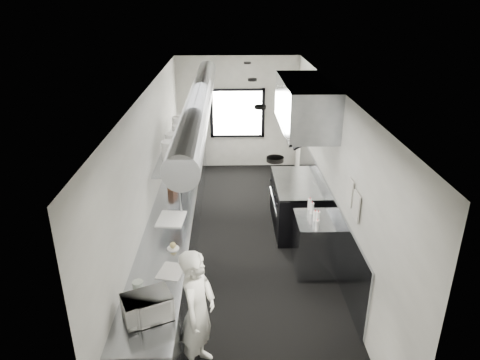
{
  "coord_description": "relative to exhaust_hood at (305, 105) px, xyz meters",
  "views": [
    {
      "loc": [
        -0.23,
        -6.8,
        4.19
      ],
      "look_at": [
        -0.05,
        -0.2,
        1.37
      ],
      "focal_mm": 33.08,
      "sensor_mm": 36.0,
      "label": 1
    }
  ],
  "objects": [
    {
      "name": "pastry",
      "position": [
        -2.11,
        -2.21,
        -1.43
      ],
      "size": [
        0.09,
        0.09,
        0.09
      ],
      "primitive_type": "sphere",
      "color": "tan",
      "rests_on": "small_plate"
    },
    {
      "name": "line_cook",
      "position": [
        -1.7,
        -3.41,
        -1.59
      ],
      "size": [
        0.54,
        0.67,
        1.6
      ],
      "primitive_type": "imported",
      "rotation": [
        0.0,
        0.0,
        1.26
      ],
      "color": "silver",
      "rests_on": "floor"
    },
    {
      "name": "deli_tub_b",
      "position": [
        -2.43,
        -3.09,
        -1.44
      ],
      "size": [
        0.18,
        0.18,
        0.1
      ],
      "primitive_type": "cylinder",
      "rotation": [
        0.0,
        0.0,
        -0.43
      ],
      "color": "#A0AB9E",
      "rests_on": "prep_counter"
    },
    {
      "name": "notice_sheet_b",
      "position": [
        0.37,
        -2.25,
        -0.84
      ],
      "size": [
        0.02,
        0.28,
        0.38
      ],
      "primitive_type": "cube",
      "color": "beige",
      "rests_on": "wall_right"
    },
    {
      "name": "floor",
      "position": [
        -1.1,
        -0.7,
        -2.39
      ],
      "size": [
        3.0,
        8.0,
        0.01
      ],
      "primitive_type": "cube",
      "color": "black",
      "rests_on": "ground"
    },
    {
      "name": "wall_left",
      "position": [
        -2.6,
        -0.7,
        -0.99
      ],
      "size": [
        0.02,
        8.0,
        2.8
      ],
      "primitive_type": "cube",
      "color": "silver",
      "rests_on": "floor"
    },
    {
      "name": "cutting_board",
      "position": [
        -2.24,
        -1.34,
        -1.48
      ],
      "size": [
        0.45,
        0.58,
        0.02
      ],
      "primitive_type": "cube",
      "rotation": [
        0.0,
        0.0,
        -0.09
      ],
      "color": "silver",
      "rests_on": "prep_counter"
    },
    {
      "name": "ceiling",
      "position": [
        -1.1,
        -0.7,
        0.41
      ],
      "size": [
        3.0,
        8.0,
        0.01
      ],
      "primitive_type": "cube",
      "color": "beige",
      "rests_on": "wall_back"
    },
    {
      "name": "plate_stack_a",
      "position": [
        -2.33,
        -0.41,
        -0.67
      ],
      "size": [
        0.28,
        0.28,
        0.31
      ],
      "primitive_type": "cylinder",
      "rotation": [
        0.0,
        0.0,
        0.08
      ],
      "color": "white",
      "rests_on": "pass_shelf"
    },
    {
      "name": "newspaper",
      "position": [
        -2.07,
        -2.75,
        -1.49
      ],
      "size": [
        0.39,
        0.44,
        0.01
      ],
      "primitive_type": "cube",
      "rotation": [
        0.0,
        0.0,
        -0.24
      ],
      "color": "white",
      "rests_on": "prep_counter"
    },
    {
      "name": "wall_front",
      "position": [
        -1.1,
        -4.7,
        -0.99
      ],
      "size": [
        3.0,
        0.02,
        2.8
      ],
      "primitive_type": "cube",
      "color": "silver",
      "rests_on": "floor"
    },
    {
      "name": "small_plate",
      "position": [
        -2.11,
        -2.21,
        -1.48
      ],
      "size": [
        0.19,
        0.19,
        0.01
      ],
      "primitive_type": "cylinder",
      "rotation": [
        0.0,
        0.0,
        -0.12
      ],
      "color": "white",
      "rests_on": "prep_counter"
    },
    {
      "name": "plate_stack_d",
      "position": [
        -2.31,
        0.93,
        -0.63
      ],
      "size": [
        0.27,
        0.27,
        0.37
      ],
      "primitive_type": "cylinder",
      "rotation": [
        0.0,
        0.0,
        -0.14
      ],
      "color": "white",
      "rests_on": "pass_shelf"
    },
    {
      "name": "squeeze_bottle_e",
      "position": [
        -0.01,
        -1.05,
        -1.39
      ],
      "size": [
        0.08,
        0.08,
        0.19
      ],
      "primitive_type": "cylinder",
      "rotation": [
        0.0,
        0.0,
        0.42
      ],
      "color": "silver",
      "rests_on": "bottle_station"
    },
    {
      "name": "pass_shelf",
      "position": [
        -2.29,
        0.3,
        -0.86
      ],
      "size": [
        0.45,
        3.0,
        0.68
      ],
      "color": "gray",
      "rests_on": "prep_counter"
    },
    {
      "name": "wall_back",
      "position": [
        -1.1,
        3.3,
        -0.99
      ],
      "size": [
        3.0,
        0.02,
        2.8
      ],
      "primitive_type": "cube",
      "color": "silver",
      "rests_on": "floor"
    },
    {
      "name": "prep_counter",
      "position": [
        -2.25,
        -1.2,
        -1.94
      ],
      "size": [
        0.7,
        6.0,
        0.9
      ],
      "primitive_type": "cube",
      "color": "gray",
      "rests_on": "floor"
    },
    {
      "name": "wall_right",
      "position": [
        0.4,
        -0.7,
        -0.99
      ],
      "size": [
        0.02,
        8.0,
        2.8
      ],
      "primitive_type": "cube",
      "color": "silver",
      "rests_on": "floor"
    },
    {
      "name": "range",
      "position": [
        -0.06,
        0.0,
        -1.92
      ],
      "size": [
        0.88,
        1.6,
        0.94
      ],
      "color": "black",
      "rests_on": "floor"
    },
    {
      "name": "squeeze_bottle_d",
      "position": [
        -0.0,
        -1.2,
        -1.4
      ],
      "size": [
        0.08,
        0.08,
        0.19
      ],
      "primitive_type": "cylinder",
      "rotation": [
        0.0,
        0.0,
        0.42
      ],
      "color": "silver",
      "rests_on": "bottle_station"
    },
    {
      "name": "squeeze_bottle_b",
      "position": [
        0.04,
        -1.52,
        -1.39
      ],
      "size": [
        0.08,
        0.08,
        0.2
      ],
      "primitive_type": "cylinder",
      "rotation": [
        0.0,
        0.0,
        -0.21
      ],
      "color": "silver",
      "rests_on": "bottle_station"
    },
    {
      "name": "plate_stack_b",
      "position": [
        -2.32,
        -0.01,
        -0.66
      ],
      "size": [
        0.33,
        0.33,
        0.33
      ],
      "primitive_type": "cylinder",
      "rotation": [
        0.0,
        0.0,
        0.38
      ],
      "color": "white",
      "rests_on": "pass_shelf"
    },
    {
      "name": "bottle_station",
      "position": [
        0.05,
        -1.4,
        -1.94
      ],
      "size": [
        0.65,
        0.8,
        0.9
      ],
      "primitive_type": "cube",
      "color": "gray",
      "rests_on": "floor"
    },
    {
      "name": "squeeze_bottle_c",
      "position": [
        0.0,
        -1.44,
        -1.41
      ],
      "size": [
        0.07,
        0.07,
        0.16
      ],
      "primitive_type": "cylinder",
      "rotation": [
        0.0,
        0.0,
        0.28
      ],
      "color": "silver",
      "rests_on": "bottle_station"
    },
    {
      "name": "wall_cladding",
      "position": [
        0.38,
        -0.4,
        -1.84
      ],
      "size": [
        0.03,
        5.5,
        1.1
      ],
      "primitive_type": "cube",
      "color": "gray",
      "rests_on": "wall_right"
    },
    {
      "name": "exhaust_hood",
      "position": [
        0.0,
        0.0,
        0.0
      ],
      "size": [
        0.81,
        2.2,
        0.88
      ],
      "color": "gray",
      "rests_on": "ceiling"
    },
    {
      "name": "deli_tub_a",
      "position": [
        -2.4,
        -3.45,
        -1.44
      ],
      "size": [
        0.16,
        0.16,
        0.1
      ],
      "primitive_type": "cylinder",
      "rotation": [
        0.0,
        0.0,
        -0.17
      ],
      "color": "#A0AB9E",
      "rests_on": "prep_counter"
    },
    {
      "name": "notice_sheet_a",
      "position": [
        0.37,
        -1.9,
        -0.79
      ],
      "size": [
        0.02,
        0.28,
        0.38
      ],
      "primitive_type": "cube",
      "color": "beige",
      "rests_on": "wall_right"
    },
    {
      "name": "knife_block",
      "position": [
        -2.36,
        -0.14,
        -1.36
      ],
      "size": [
        0.16,
        0.26,
        0.26
      ],
      "primitive_type": "cube",
      "rotation": [
        0.0,
        0.0,
        -0.24
      ],
      "color": "#502B1C",
      "rests_on": "prep_counter"
    },
    {
      "name": "service_window",
      "position": [
        -1.1,
        3.26,
        -0.99
      ],
      "size": [
        1.36,
        0.05,
        1.25
      ],
      "color": "white",
      "rests_on": "wall_back"
    },
    {
      "name": "squeeze_bottle_a",
      "position": [
        -0.01,
        -1.74,
        -1.41
      ],
      "size": [
        0.07,
        0.07,
        0.16
      ],
      "primitive_type": "cylinder",
      "rotation": [
        0.0,
        0.0,
        0.42
      ],
      "color": "silver",
      "rests_on": "bottle_station"
    },
    {
      "name": "microwave",
      "position": [
        -2.22,
        -3.61,
        -1.35
      ],
      "size": [
        0.58,
        0.53,
        0.29
      ],
      "primitive_type": "imported",
      "rotation": [
        0.0,
        0.0,
        0.43
      ],
      "color": "white",
      "rests_on": "prep_counter"
    },
    {
      "name": "hvac_duct",
      "position": [
        -1.8,
        -0.3,
        0.16
      ],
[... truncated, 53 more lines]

